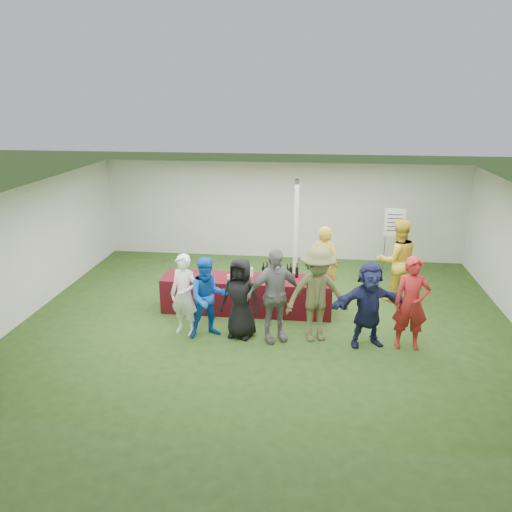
# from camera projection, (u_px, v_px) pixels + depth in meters

# --- Properties ---
(ground) EXTENTS (60.00, 60.00, 0.00)m
(ground) POSITION_uv_depth(u_px,v_px,m) (268.00, 315.00, 10.58)
(ground) COLOR #284719
(ground) RESTS_ON ground
(tent) EXTENTS (10.00, 10.00, 10.00)m
(tent) POSITION_uv_depth(u_px,v_px,m) (296.00, 239.00, 11.24)
(tent) COLOR white
(tent) RESTS_ON ground
(serving_table) EXTENTS (3.60, 0.80, 0.75)m
(serving_table) POSITION_uv_depth(u_px,v_px,m) (247.00, 294.00, 10.69)
(serving_table) COLOR #540D12
(serving_table) RESTS_ON ground
(wine_bottles) EXTENTS (0.78, 0.15, 0.32)m
(wine_bottles) POSITION_uv_depth(u_px,v_px,m) (280.00, 272.00, 10.60)
(wine_bottles) COLOR black
(wine_bottles) RESTS_ON serving_table
(wine_glasses) EXTENTS (2.76, 0.15, 0.16)m
(wine_glasses) POSITION_uv_depth(u_px,v_px,m) (221.00, 276.00, 10.37)
(wine_glasses) COLOR silver
(wine_glasses) RESTS_ON serving_table
(water_bottle) EXTENTS (0.07, 0.07, 0.23)m
(water_bottle) POSITION_uv_depth(u_px,v_px,m) (252.00, 272.00, 10.61)
(water_bottle) COLOR silver
(water_bottle) RESTS_ON serving_table
(bar_towel) EXTENTS (0.25, 0.18, 0.03)m
(bar_towel) POSITION_uv_depth(u_px,v_px,m) (320.00, 280.00, 10.44)
(bar_towel) COLOR white
(bar_towel) RESTS_ON serving_table
(dump_bucket) EXTENTS (0.26, 0.26, 0.18)m
(dump_bucket) POSITION_uv_depth(u_px,v_px,m) (320.00, 281.00, 10.17)
(dump_bucket) COLOR slate
(dump_bucket) RESTS_ON serving_table
(wine_list_sign) EXTENTS (0.50, 0.03, 1.80)m
(wine_list_sign) POSITION_uv_depth(u_px,v_px,m) (394.00, 228.00, 12.34)
(wine_list_sign) COLOR slate
(wine_list_sign) RESTS_ON ground
(staff_pourer) EXTENTS (0.74, 0.59, 1.77)m
(staff_pourer) POSITION_uv_depth(u_px,v_px,m) (324.00, 265.00, 10.98)
(staff_pourer) COLOR gold
(staff_pourer) RESTS_ON ground
(staff_back) EXTENTS (1.06, 0.91, 1.88)m
(staff_back) POSITION_uv_depth(u_px,v_px,m) (397.00, 260.00, 11.10)
(staff_back) COLOR yellow
(staff_back) RESTS_ON ground
(customer_0) EXTENTS (0.68, 0.56, 1.61)m
(customer_0) POSITION_uv_depth(u_px,v_px,m) (184.00, 295.00, 9.55)
(customer_0) COLOR white
(customer_0) RESTS_ON ground
(customer_1) EXTENTS (0.95, 0.86, 1.59)m
(customer_1) POSITION_uv_depth(u_px,v_px,m) (208.00, 298.00, 9.45)
(customer_1) COLOR blue
(customer_1) RESTS_ON ground
(customer_2) EXTENTS (0.87, 0.67, 1.58)m
(customer_2) POSITION_uv_depth(u_px,v_px,m) (241.00, 298.00, 9.44)
(customer_2) COLOR black
(customer_2) RESTS_ON ground
(customer_3) EXTENTS (1.15, 0.87, 1.82)m
(customer_3) POSITION_uv_depth(u_px,v_px,m) (274.00, 295.00, 9.26)
(customer_3) COLOR slate
(customer_3) RESTS_ON ground
(customer_4) EXTENTS (1.34, 0.99, 1.84)m
(customer_4) POSITION_uv_depth(u_px,v_px,m) (317.00, 294.00, 9.27)
(customer_4) COLOR brown
(customer_4) RESTS_ON ground
(customer_5) EXTENTS (1.58, 0.87, 1.62)m
(customer_5) POSITION_uv_depth(u_px,v_px,m) (369.00, 305.00, 9.10)
(customer_5) COLOR #191D44
(customer_5) RESTS_ON ground
(customer_6) EXTENTS (0.64, 0.42, 1.75)m
(customer_6) POSITION_uv_depth(u_px,v_px,m) (411.00, 304.00, 8.98)
(customer_6) COLOR maroon
(customer_6) RESTS_ON ground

